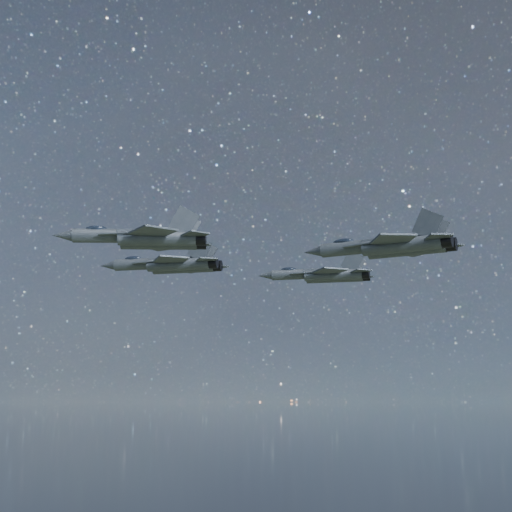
# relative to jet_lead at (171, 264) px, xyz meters

# --- Properties ---
(jet_lead) EXTENTS (17.38, 12.28, 4.40)m
(jet_lead) POSITION_rel_jet_lead_xyz_m (0.00, 0.00, 0.00)
(jet_lead) COLOR #363D43
(jet_left) EXTENTS (17.93, 12.65, 4.54)m
(jet_left) POSITION_rel_jet_lead_xyz_m (16.43, 20.21, 1.24)
(jet_left) COLOR #363D43
(jet_right) EXTENTS (15.94, 10.68, 4.03)m
(jet_right) POSITION_rel_jet_lead_xyz_m (6.57, -21.65, -1.72)
(jet_right) COLOR #363D43
(jet_slot) EXTENTS (19.04, 13.12, 4.78)m
(jet_slot) POSITION_rel_jet_lead_xyz_m (28.88, -3.65, -0.10)
(jet_slot) COLOR #363D43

